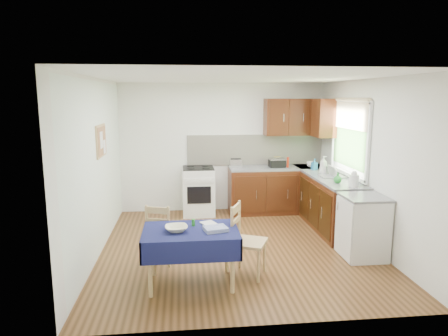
{
  "coord_description": "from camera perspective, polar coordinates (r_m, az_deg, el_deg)",
  "views": [
    {
      "loc": [
        -0.8,
        -5.65,
        2.23
      ],
      "look_at": [
        -0.18,
        0.21,
        1.18
      ],
      "focal_mm": 32.0,
      "sensor_mm": 36.0,
      "label": 1
    }
  ],
  "objects": [
    {
      "name": "floor",
      "position": [
        6.13,
        1.88,
        -11.23
      ],
      "size": [
        4.2,
        4.2,
        0.0
      ],
      "primitive_type": "plane",
      "color": "#432912",
      "rests_on": "ground"
    },
    {
      "name": "plate_bowl",
      "position": [
        4.75,
        -6.82,
        -8.58
      ],
      "size": [
        0.28,
        0.28,
        0.06
      ],
      "primitive_type": "imported",
      "rotation": [
        0.0,
        0.0,
        0.08
      ],
      "color": "#F3EEC6",
      "rests_on": "dining_table"
    },
    {
      "name": "sandwich_press",
      "position": [
        7.74,
        7.57,
        0.76
      ],
      "size": [
        0.3,
        0.26,
        0.17
      ],
      "rotation": [
        0.0,
        0.0,
        0.42
      ],
      "color": "black",
      "rests_on": "worktop_back"
    },
    {
      "name": "upper_cabinets",
      "position": [
        7.82,
        11.33,
        7.12
      ],
      "size": [
        1.2,
        0.85,
        0.7
      ],
      "color": "#381209",
      "rests_on": "wall_back"
    },
    {
      "name": "worktop_back",
      "position": [
        7.8,
        7.75,
        0.04
      ],
      "size": [
        1.9,
        0.6,
        0.04
      ],
      "primitive_type": "cube",
      "color": "slate",
      "rests_on": "base_cabinets"
    },
    {
      "name": "wall_front",
      "position": [
        3.77,
        6.4,
        -5.0
      ],
      "size": [
        4.0,
        0.02,
        2.5
      ],
      "primitive_type": "cube",
      "color": "white",
      "rests_on": "ground"
    },
    {
      "name": "window",
      "position": [
        6.96,
        17.5,
        4.86
      ],
      "size": [
        0.04,
        1.48,
        1.26
      ],
      "color": "#2D5322",
      "rests_on": "wall_right"
    },
    {
      "name": "worktop_corner",
      "position": [
        7.98,
        12.29,
        0.13
      ],
      "size": [
        0.6,
        0.6,
        0.04
      ],
      "primitive_type": "cube",
      "color": "slate",
      "rests_on": "base_cabinets"
    },
    {
      "name": "soap_bottle_c",
      "position": [
        6.49,
        15.94,
        -1.38
      ],
      "size": [
        0.14,
        0.14,
        0.16
      ],
      "primitive_type": "imported",
      "rotation": [
        0.0,
        0.0,
        3.28
      ],
      "color": "#258930",
      "rests_on": "worktop_right"
    },
    {
      "name": "wall_back",
      "position": [
        7.86,
        -0.18,
        2.94
      ],
      "size": [
        4.0,
        0.02,
        2.5
      ],
      "primitive_type": "cube",
      "color": "white",
      "rests_on": "ground"
    },
    {
      "name": "chair_far",
      "position": [
        5.49,
        -8.99,
        -8.99
      ],
      "size": [
        0.47,
        0.47,
        0.84
      ],
      "rotation": [
        0.0,
        0.0,
        2.82
      ],
      "color": "tan",
      "rests_on": "ground"
    },
    {
      "name": "base_cabinets",
      "position": [
        7.46,
        10.95,
        -4.05
      ],
      "size": [
        1.9,
        2.3,
        0.86
      ],
      "color": "#381209",
      "rests_on": "ground"
    },
    {
      "name": "dish_rack",
      "position": [
        6.98,
        15.2,
        -1.05
      ],
      "size": [
        0.41,
        0.31,
        0.19
      ],
      "rotation": [
        0.0,
        0.0,
        0.23
      ],
      "color": "gray",
      "rests_on": "worktop_right"
    },
    {
      "name": "soap_bottle_b",
      "position": [
        7.56,
        12.78,
        0.51
      ],
      "size": [
        0.11,
        0.11,
        0.21
      ],
      "primitive_type": "imported",
      "rotation": [
        0.0,
        0.0,
        1.74
      ],
      "color": "#1B649F",
      "rests_on": "worktop_right"
    },
    {
      "name": "worktop_right",
      "position": [
        6.91,
        15.26,
        -1.51
      ],
      "size": [
        0.6,
        1.7,
        0.04
      ],
      "primitive_type": "cube",
      "color": "slate",
      "rests_on": "base_cabinets"
    },
    {
      "name": "book",
      "position": [
        4.93,
        -2.96,
        -8.11
      ],
      "size": [
        0.24,
        0.27,
        0.02
      ],
      "primitive_type": "imported",
      "rotation": [
        0.0,
        0.0,
        0.41
      ],
      "color": "white",
      "rests_on": "dining_table"
    },
    {
      "name": "fridge",
      "position": [
        5.96,
        19.26,
        -7.94
      ],
      "size": [
        0.58,
        0.6,
        0.89
      ],
      "color": "white",
      "rests_on": "ground"
    },
    {
      "name": "wall_right",
      "position": [
        6.38,
        20.02,
        0.66
      ],
      "size": [
        0.02,
        4.2,
        2.5
      ],
      "primitive_type": "cube",
      "color": "white",
      "rests_on": "ground"
    },
    {
      "name": "soap_bottle_a",
      "position": [
        7.12,
        14.01,
        0.38
      ],
      "size": [
        0.18,
        0.18,
        0.33
      ],
      "primitive_type": "imported",
      "rotation": [
        0.0,
        0.0,
        0.94
      ],
      "color": "white",
      "rests_on": "worktop_right"
    },
    {
      "name": "toaster",
      "position": [
        7.63,
        1.69,
        0.68
      ],
      "size": [
        0.23,
        0.14,
        0.18
      ],
      "rotation": [
        0.0,
        0.0,
        0.11
      ],
      "color": "silver",
      "rests_on": "worktop_back"
    },
    {
      "name": "sauce_bottle",
      "position": [
        7.71,
        9.11,
        0.8
      ],
      "size": [
        0.05,
        0.05,
        0.2
      ],
      "primitive_type": "cylinder",
      "color": "red",
      "rests_on": "worktop_back"
    },
    {
      "name": "wall_left",
      "position": [
        5.86,
        -17.8,
        -0.0
      ],
      "size": [
        0.02,
        4.2,
        2.5
      ],
      "primitive_type": "cube",
      "color": "white",
      "rests_on": "ground"
    },
    {
      "name": "yellow_packet",
      "position": [
        7.9,
        7.65,
        0.96
      ],
      "size": [
        0.14,
        0.1,
        0.17
      ],
      "primitive_type": "cube",
      "rotation": [
        0.0,
        0.0,
        0.09
      ],
      "color": "yellow",
      "rests_on": "worktop_back"
    },
    {
      "name": "kettle",
      "position": [
        6.29,
        18.07,
        -1.6
      ],
      "size": [
        0.14,
        0.14,
        0.24
      ],
      "color": "white",
      "rests_on": "worktop_right"
    },
    {
      "name": "corkboard",
      "position": [
        6.1,
        -17.14,
        3.72
      ],
      "size": [
        0.04,
        0.62,
        0.47
      ],
      "color": "tan",
      "rests_on": "wall_left"
    },
    {
      "name": "stove",
      "position": [
        7.67,
        -3.67,
        -3.27
      ],
      "size": [
        0.6,
        0.61,
        0.92
      ],
      "color": "white",
      "rests_on": "ground"
    },
    {
      "name": "chair_near",
      "position": [
        5.08,
        3.07,
        -9.96
      ],
      "size": [
        0.54,
        0.54,
        0.92
      ],
      "rotation": [
        0.0,
        0.0,
        1.15
      ],
      "color": "tan",
      "rests_on": "ground"
    },
    {
      "name": "tea_towel",
      "position": [
        4.74,
        -1.22,
        -8.68
      ],
      "size": [
        0.3,
        0.26,
        0.05
      ],
      "primitive_type": "cube",
      "rotation": [
        0.0,
        0.0,
        0.23
      ],
      "color": "#283E92",
      "rests_on": "dining_table"
    },
    {
      "name": "spice_jar",
      "position": [
        4.91,
        -4.4,
        -7.78
      ],
      "size": [
        0.04,
        0.04,
        0.08
      ],
      "primitive_type": "cylinder",
      "color": "#279029",
      "rests_on": "dining_table"
    },
    {
      "name": "ceiling",
      "position": [
        5.72,
        2.03,
        12.81
      ],
      "size": [
        4.0,
        4.2,
        0.02
      ],
      "primitive_type": "cube",
      "color": "white",
      "rests_on": "wall_back"
    },
    {
      "name": "dining_table",
      "position": [
        4.83,
        -4.77,
        -9.97
      ],
      "size": [
        1.13,
        0.77,
        0.68
      ],
      "rotation": [
        0.0,
        0.0,
        -0.07
      ],
      "color": "#0F143C",
      "rests_on": "ground"
    },
    {
      "name": "splashback",
      "position": [
        7.94,
        4.51,
        2.62
      ],
      "size": [
        2.7,
        0.02,
        0.6
      ],
      "primitive_type": "cube",
      "color": "beige",
      "rests_on": "wall_back"
    },
    {
      "name": "cup",
      "position": [
        7.86,
        12.22,
        0.53
      ],
      "size": [
        0.15,
        0.15,
        0.11
      ],
      "primitive_type": "imported",
      "rotation": [
        0.0,
        0.0,
        0.09
      ],
      "color": "white",
      "rests_on": "worktop_back"
    }
  ]
}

